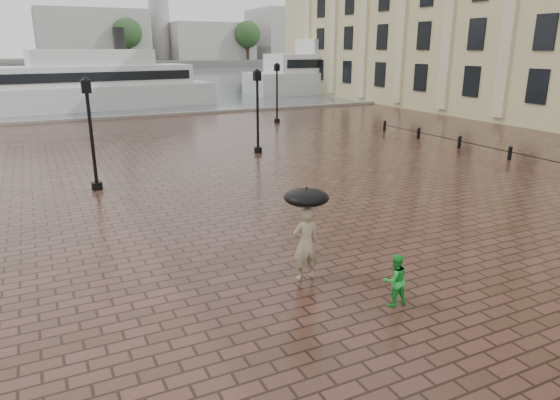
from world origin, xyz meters
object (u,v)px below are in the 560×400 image
child_pedestrian (395,280)px  ferry_near (94,85)px  ferry_far (348,70)px  street_lamps (160,108)px  adult_pedestrian (306,243)px

child_pedestrian → ferry_near: (-1.34, 43.03, 1.62)m
child_pedestrian → ferry_near: ferry_near is taller
ferry_near → ferry_far: size_ratio=0.84×
child_pedestrian → street_lamps: bearing=-84.3°
child_pedestrian → adult_pedestrian: bearing=-56.3°
street_lamps → ferry_far: bearing=41.9°
ferry_near → adult_pedestrian: bearing=-95.7°
adult_pedestrian → ferry_far: ferry_far is taller
street_lamps → adult_pedestrian: (-0.80, -18.55, -1.38)m
ferry_near → ferry_far: bearing=4.3°
adult_pedestrian → ferry_far: size_ratio=0.07×
street_lamps → child_pedestrian: bearing=-89.0°
adult_pedestrian → ferry_near: (-0.20, 40.97, 1.29)m
child_pedestrian → ferry_far: bearing=-117.8°
child_pedestrian → ferry_near: bearing=-83.5°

